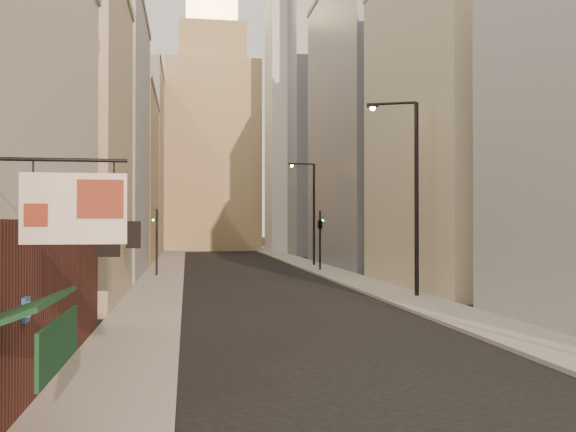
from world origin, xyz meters
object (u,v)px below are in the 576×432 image
object	(u,v)px
clock_tower	(212,135)
white_tower	(298,115)
streetlamp_mid	(411,186)
streetlamp_far	(311,208)
traffic_light_left	(157,230)
traffic_light_right	(320,224)

from	to	relation	value
clock_tower	white_tower	bearing A→B (deg)	-51.84
white_tower	clock_tower	bearing A→B (deg)	128.16
streetlamp_mid	streetlamp_far	world-z (taller)	streetlamp_mid
clock_tower	traffic_light_left	distance (m)	53.59
white_tower	traffic_light_left	world-z (taller)	white_tower
streetlamp_far	traffic_light_left	xyz separation A→B (m)	(-13.50, -9.90, -1.96)
traffic_light_left	white_tower	bearing A→B (deg)	-117.04
white_tower	streetlamp_mid	world-z (taller)	white_tower
clock_tower	traffic_light_left	xyz separation A→B (m)	(-5.97, -51.34, -14.17)
traffic_light_left	streetlamp_far	bearing A→B (deg)	-146.33
streetlamp_mid	streetlamp_far	distance (m)	25.46
streetlamp_mid	streetlamp_far	size ratio (longest dim) A/B	1.10
white_tower	traffic_light_right	distance (m)	36.76
white_tower	streetlamp_far	size ratio (longest dim) A/B	4.37
traffic_light_left	traffic_light_right	distance (m)	13.62
white_tower	streetlamp_far	xyz separation A→B (m)	(-3.47, -27.43, -13.19)
streetlamp_mid	traffic_light_left	distance (m)	21.01
streetlamp_mid	white_tower	bearing A→B (deg)	108.52
white_tower	traffic_light_left	size ratio (longest dim) A/B	8.30
traffic_light_left	traffic_light_right	xyz separation A→B (m)	(13.05, 3.87, 0.44)
traffic_light_right	streetlamp_far	bearing A→B (deg)	-99.53
clock_tower	white_tower	xyz separation A→B (m)	(11.00, -14.00, 0.97)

